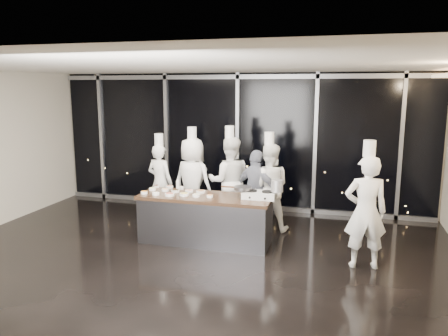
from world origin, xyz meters
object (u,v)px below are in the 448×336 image
object	(u,v)px
chef_far_left	(160,182)
chef_side	(366,211)
demo_counter	(205,219)
stove	(259,195)
stock_pot	(277,186)
chef_right	(268,187)
chef_left	(193,181)
chef_center	(230,181)
guest	(256,191)
frying_pan	(242,188)

from	to	relation	value
chef_far_left	chef_side	xyz separation A→B (m)	(4.18, -1.49, 0.08)
demo_counter	stove	size ratio (longest dim) A/B	4.15
stock_pot	chef_far_left	bearing A→B (deg)	159.59
demo_counter	chef_right	size ratio (longest dim) A/B	1.23
stove	chef_far_left	bearing A→B (deg)	156.97
demo_counter	chef_left	world-z (taller)	chef_left
demo_counter	chef_center	xyz separation A→B (m)	(0.16, 1.17, 0.49)
chef_far_left	chef_center	xyz separation A→B (m)	(1.53, 0.09, 0.08)
chef_left	chef_side	bearing A→B (deg)	172.53
guest	chef_left	bearing A→B (deg)	18.93
stock_pot	chef_left	world-z (taller)	chef_left
chef_left	chef_right	bearing A→B (deg)	-164.55
chef_right	chef_side	xyz separation A→B (m)	(1.81, -1.45, 0.04)
frying_pan	chef_far_left	xyz separation A→B (m)	(-2.06, 1.00, -0.21)
chef_far_left	chef_left	xyz separation A→B (m)	(0.76, -0.04, 0.07)
chef_right	chef_center	bearing A→B (deg)	-15.50
chef_left	chef_right	distance (m)	1.62
chef_right	stove	bearing A→B (deg)	83.09
frying_pan	chef_side	world-z (taller)	chef_side
chef_center	chef_side	xyz separation A→B (m)	(2.65, -1.57, -0.00)
demo_counter	stove	xyz separation A→B (m)	(1.00, 0.08, 0.51)
chef_far_left	chef_left	size ratio (longest dim) A/B	0.92
frying_pan	chef_far_left	size ratio (longest dim) A/B	0.30
guest	chef_side	bearing A→B (deg)	171.62
guest	chef_right	bearing A→B (deg)	-123.57
stock_pot	chef_side	size ratio (longest dim) A/B	0.10
stock_pot	chef_side	xyz separation A→B (m)	(1.49, -0.48, -0.21)
stove	chef_left	distance (m)	1.89
chef_far_left	chef_right	distance (m)	2.38
stove	chef_center	bearing A→B (deg)	127.57
chef_center	guest	world-z (taller)	chef_center
chef_left	guest	distance (m)	1.41
chef_right	chef_side	distance (m)	2.31
stove	guest	xyz separation A→B (m)	(-0.22, 0.83, -0.14)
stove	stock_pot	bearing A→B (deg)	1.50
chef_left	guest	size ratio (longest dim) A/B	1.25
chef_center	guest	size ratio (longest dim) A/B	1.27
demo_counter	chef_right	world-z (taller)	chef_right
chef_center	chef_side	size ratio (longest dim) A/B	1.01
guest	chef_right	distance (m)	0.27
stove	frying_pan	bearing A→B (deg)	178.56
chef_far_left	chef_right	xyz separation A→B (m)	(2.38, -0.04, 0.04)
chef_left	stock_pot	bearing A→B (deg)	168.99
frying_pan	stock_pot	distance (m)	0.64
chef_far_left	chef_right	world-z (taller)	chef_right
stove	chef_center	distance (m)	1.38
demo_counter	chef_side	bearing A→B (deg)	-8.11
chef_left	chef_right	size ratio (longest dim) A/B	1.03
demo_counter	chef_side	world-z (taller)	chef_side
stove	chef_right	xyz separation A→B (m)	(-0.00, 0.97, -0.07)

